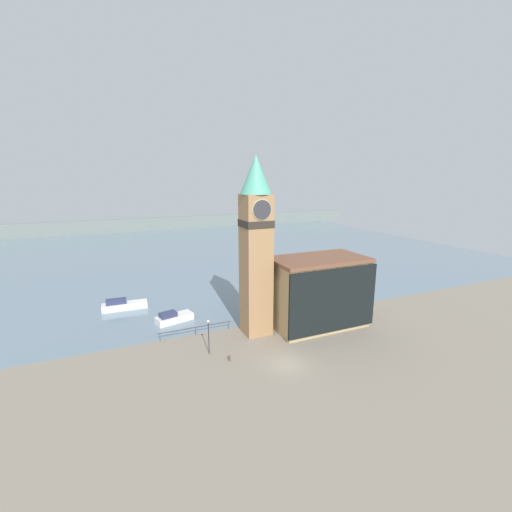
{
  "coord_description": "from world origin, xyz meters",
  "views": [
    {
      "loc": [
        -17.15,
        -30.21,
        20.34
      ],
      "look_at": [
        -0.85,
        6.89,
        11.15
      ],
      "focal_mm": 24.0,
      "sensor_mm": 36.0,
      "label": 1
    }
  ],
  "objects_px": {
    "boat_near": "(173,318)",
    "mooring_bollard_near": "(230,358)",
    "clock_tower": "(256,243)",
    "lamp_post": "(208,331)",
    "boat_far": "(123,305)",
    "pier_building": "(318,292)"
  },
  "relations": [
    {
      "from": "boat_far",
      "to": "pier_building",
      "type": "bearing_deg",
      "value": -32.51
    },
    {
      "from": "boat_near",
      "to": "boat_far",
      "type": "distance_m",
      "value": 10.38
    },
    {
      "from": "boat_far",
      "to": "lamp_post",
      "type": "xyz_separation_m",
      "value": [
        8.54,
        -19.22,
        2.25
      ]
    },
    {
      "from": "pier_building",
      "to": "clock_tower",
      "type": "bearing_deg",
      "value": 171.48
    },
    {
      "from": "boat_near",
      "to": "mooring_bollard_near",
      "type": "xyz_separation_m",
      "value": [
        3.81,
        -13.62,
        -0.21
      ]
    },
    {
      "from": "boat_near",
      "to": "boat_far",
      "type": "height_order",
      "value": "boat_far"
    },
    {
      "from": "mooring_bollard_near",
      "to": "boat_near",
      "type": "bearing_deg",
      "value": 105.64
    },
    {
      "from": "boat_near",
      "to": "clock_tower",
      "type": "bearing_deg",
      "value": -53.79
    },
    {
      "from": "pier_building",
      "to": "lamp_post",
      "type": "distance_m",
      "value": 16.6
    },
    {
      "from": "boat_far",
      "to": "clock_tower",
      "type": "bearing_deg",
      "value": -42.67
    },
    {
      "from": "clock_tower",
      "to": "boat_far",
      "type": "bearing_deg",
      "value": 134.92
    },
    {
      "from": "boat_far",
      "to": "mooring_bollard_near",
      "type": "distance_m",
      "value": 24.08
    },
    {
      "from": "clock_tower",
      "to": "lamp_post",
      "type": "xyz_separation_m",
      "value": [
        -7.48,
        -3.15,
        -9.38
      ]
    },
    {
      "from": "boat_near",
      "to": "lamp_post",
      "type": "bearing_deg",
      "value": -93.47
    },
    {
      "from": "clock_tower",
      "to": "pier_building",
      "type": "relative_size",
      "value": 1.74
    },
    {
      "from": "pier_building",
      "to": "boat_far",
      "type": "distance_m",
      "value": 30.69
    },
    {
      "from": "clock_tower",
      "to": "boat_near",
      "type": "bearing_deg",
      "value": 140.71
    },
    {
      "from": "boat_near",
      "to": "mooring_bollard_near",
      "type": "bearing_deg",
      "value": -88.86
    },
    {
      "from": "clock_tower",
      "to": "pier_building",
      "type": "bearing_deg",
      "value": -8.52
    },
    {
      "from": "pier_building",
      "to": "boat_near",
      "type": "bearing_deg",
      "value": 153.57
    },
    {
      "from": "clock_tower",
      "to": "lamp_post",
      "type": "height_order",
      "value": "clock_tower"
    },
    {
      "from": "clock_tower",
      "to": "lamp_post",
      "type": "distance_m",
      "value": 12.4
    }
  ]
}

